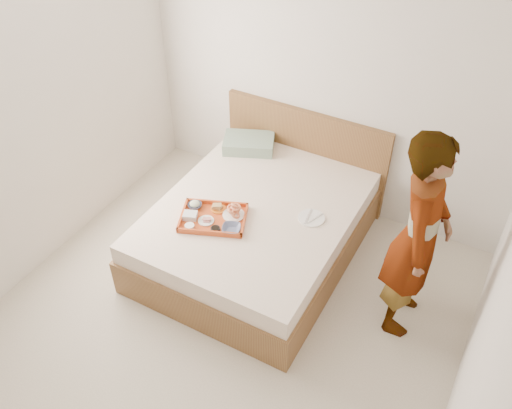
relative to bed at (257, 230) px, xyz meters
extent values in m
cube|color=beige|center=(0.15, -1.00, -0.27)|extent=(3.50, 4.00, 0.01)
cube|color=white|center=(0.15, -1.00, 2.33)|extent=(3.50, 4.00, 0.01)
cube|color=silver|center=(0.15, 1.00, 1.04)|extent=(3.50, 0.01, 2.60)
cube|color=silver|center=(-1.60, -1.00, 1.04)|extent=(0.01, 4.00, 2.60)
cube|color=silver|center=(1.90, -1.00, 1.04)|extent=(0.01, 4.00, 2.60)
cube|color=brown|center=(0.00, 0.00, 0.00)|extent=(1.65, 2.00, 0.53)
cube|color=brown|center=(0.00, 0.97, 0.21)|extent=(1.65, 0.06, 0.95)
cube|color=gray|center=(-0.48, 0.72, 0.32)|extent=(0.56, 0.48, 0.11)
cube|color=#CA451A|center=(-0.23, -0.32, 0.29)|extent=(0.64, 0.56, 0.05)
cylinder|color=white|center=(-0.10, -0.20, 0.29)|extent=(0.24, 0.24, 0.01)
imported|color=#132141|center=(-0.03, -0.37, 0.30)|extent=(0.20, 0.20, 0.04)
cylinder|color=black|center=(-0.14, -0.43, 0.29)|extent=(0.10, 0.10, 0.03)
cylinder|color=white|center=(-0.27, -0.37, 0.28)|extent=(0.17, 0.17, 0.01)
cylinder|color=orange|center=(-0.26, -0.20, 0.28)|extent=(0.17, 0.17, 0.01)
imported|color=#132141|center=(-0.44, -0.27, 0.30)|extent=(0.15, 0.15, 0.04)
cube|color=silver|center=(-0.40, -0.40, 0.30)|extent=(0.14, 0.13, 0.05)
cylinder|color=white|center=(-0.34, -0.50, 0.29)|extent=(0.10, 0.10, 0.03)
cylinder|color=white|center=(0.47, 0.09, 0.27)|extent=(0.26, 0.26, 0.01)
imported|color=white|center=(1.35, -0.08, 0.60)|extent=(0.47, 0.67, 1.73)
camera|label=1|loc=(1.69, -3.08, 3.29)|focal=38.51mm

